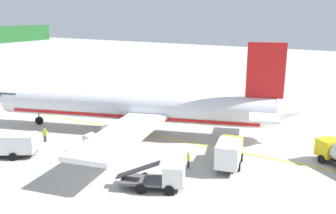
% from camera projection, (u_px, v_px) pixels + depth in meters
% --- Properties ---
extents(ground, '(240.00, 320.00, 0.20)m').
position_uv_depth(ground, '(7.00, 101.00, 64.74)').
color(ground, '#B7B5AD').
extents(airliner_foreground, '(34.04, 40.70, 11.90)m').
position_uv_depth(airliner_foreground, '(136.00, 107.00, 47.09)').
color(airliner_foreground, white).
rests_on(airliner_foreground, ground).
extents(service_truck_fuel, '(4.21, 6.23, 2.55)m').
position_uv_depth(service_truck_fuel, '(164.00, 177.00, 32.10)').
color(service_truck_fuel, white).
rests_on(service_truck_fuel, ground).
extents(service_truck_catering, '(5.05, 6.23, 2.56)m').
position_uv_depth(service_truck_catering, '(8.00, 144.00, 39.19)').
color(service_truck_catering, '#2659A5').
rests_on(service_truck_catering, ground).
extents(service_truck_pushback, '(5.86, 3.42, 2.86)m').
position_uv_depth(service_truck_pushback, '(229.00, 152.00, 36.71)').
color(service_truck_pushback, yellow).
rests_on(service_truck_pushback, ground).
extents(cargo_container_near, '(1.65, 1.65, 2.02)m').
position_uv_depth(cargo_container_near, '(92.00, 143.00, 41.03)').
color(cargo_container_near, '#333338').
rests_on(cargo_container_near, ground).
extents(crew_marshaller, '(0.41, 0.57, 1.70)m').
position_uv_depth(crew_marshaller, '(45.00, 134.00, 43.93)').
color(crew_marshaller, '#191E33').
rests_on(crew_marshaller, ground).
extents(crew_loader_left, '(0.49, 0.47, 1.76)m').
position_uv_depth(crew_loader_left, '(188.00, 159.00, 36.40)').
color(crew_loader_left, '#191E33').
rests_on(crew_loader_left, ground).
extents(apron_guide_line, '(0.30, 60.00, 0.01)m').
position_uv_depth(apron_guide_line, '(165.00, 138.00, 45.52)').
color(apron_guide_line, yellow).
rests_on(apron_guide_line, ground).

